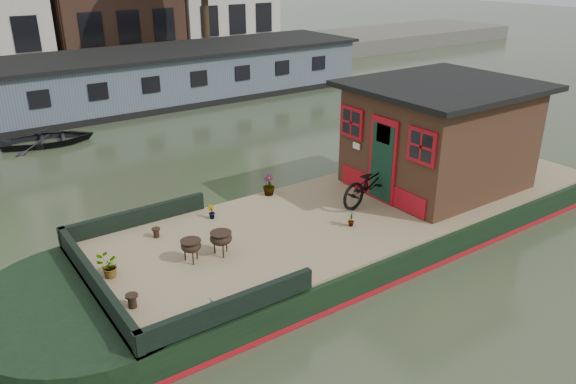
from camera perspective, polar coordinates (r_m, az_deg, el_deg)
ground at (r=12.69m, az=7.77°, el=-3.98°), size 120.00×120.00×0.00m
houseboat_hull at (r=11.78m, az=3.02°, el=-4.51°), size 14.01×4.02×0.60m
houseboat_deck at (r=12.42m, az=7.92°, el=-1.41°), size 11.80×3.80×0.05m
bow_bulwark at (r=9.93m, az=-14.35°, el=-7.26°), size 3.00×4.00×0.35m
cabin at (r=13.49m, az=15.12°, el=5.69°), size 4.00×3.50×2.42m
bicycle at (r=12.39m, az=8.53°, el=1.06°), size 1.91×0.87×0.97m
potted_plant_a at (r=11.33m, az=6.46°, el=-2.59°), size 0.23×0.25×0.39m
potted_plant_b at (r=11.72m, az=-7.82°, el=-2.02°), size 0.19×0.21×0.29m
potted_plant_c at (r=10.00m, az=-17.76°, el=-7.24°), size 0.39×0.34×0.41m
potted_plant_d at (r=12.73m, az=-1.96°, el=0.73°), size 0.29×0.29×0.48m
potted_plant_e at (r=8.73m, az=-7.76°, el=-11.39°), size 0.14×0.18×0.32m
brazier_front at (r=10.29m, az=-6.80°, el=-5.20°), size 0.46×0.46×0.45m
brazier_rear at (r=10.14m, az=-9.79°, el=-5.91°), size 0.46×0.46×0.42m
bollard_port at (r=11.17m, az=-13.24°, el=-4.04°), size 0.17×0.17×0.19m
bollard_stbd at (r=9.16m, az=-15.55°, el=-10.61°), size 0.20×0.20×0.23m
dinghy at (r=19.91m, az=-23.25°, el=5.31°), size 3.21×2.55×0.60m
far_houseboat at (r=24.01m, az=-15.54°, el=10.76°), size 20.40×4.40×2.11m
quay at (r=30.21m, az=-19.85°, el=11.61°), size 60.00×6.00×0.90m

